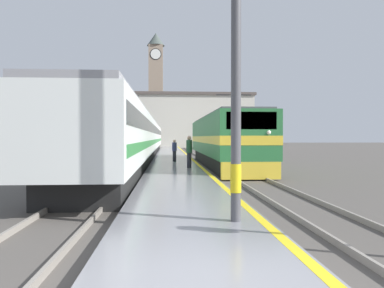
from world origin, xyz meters
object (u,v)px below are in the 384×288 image
object	(u,v)px
locomotive_train	(222,140)
passenger_train	(141,138)
second_waiting_passenger	(189,151)
person_on_platform	(174,150)
clock_tower	(156,87)
catenary_mast	(242,12)

from	to	relation	value
locomotive_train	passenger_train	size ratio (longest dim) A/B	0.33
second_waiting_passenger	locomotive_train	bearing A→B (deg)	60.41
person_on_platform	clock_tower	bearing A→B (deg)	93.09
passenger_train	catenary_mast	bearing A→B (deg)	-82.00
locomotive_train	person_on_platform	size ratio (longest dim) A/B	11.61
person_on_platform	second_waiting_passenger	world-z (taller)	second_waiting_passenger
second_waiting_passenger	clock_tower	xyz separation A→B (m)	(-3.64, 59.80, 11.62)
passenger_train	second_waiting_passenger	distance (m)	15.66
passenger_train	catenary_mast	xyz separation A→B (m)	(4.04, -28.73, 2.66)
locomotive_train	passenger_train	distance (m)	12.39
locomotive_train	person_on_platform	xyz separation A→B (m)	(-3.30, 1.38, -0.71)
locomotive_train	second_waiting_passenger	distance (m)	5.24
passenger_train	catenary_mast	size ratio (longest dim) A/B	6.45
locomotive_train	second_waiting_passenger	world-z (taller)	locomotive_train
locomotive_train	clock_tower	size ratio (longest dim) A/B	0.75
catenary_mast	second_waiting_passenger	distance (m)	13.95
clock_tower	second_waiting_passenger	bearing A→B (deg)	-86.52
catenary_mast	second_waiting_passenger	world-z (taller)	catenary_mast
passenger_train	clock_tower	distance (m)	45.92
passenger_train	clock_tower	bearing A→B (deg)	89.88
locomotive_train	person_on_platform	world-z (taller)	locomotive_train
locomotive_train	person_on_platform	distance (m)	3.64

